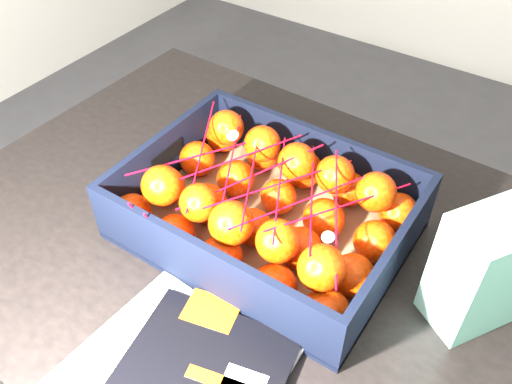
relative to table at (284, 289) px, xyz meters
The scene contains 6 objects.
ground 0.75m from the table, 114.41° to the left, with size 3.50×3.50×0.00m, color #3B3B3D.
table is the anchor object (origin of this frame).
produce_crate 0.14m from the table, 156.91° to the left, with size 0.44×0.33×0.11m.
clementine_heap 0.17m from the table, 157.20° to the left, with size 0.42×0.31×0.12m.
mesh_net 0.22m from the table, 168.74° to the left, with size 0.37×0.29×0.09m.
retail_carton 0.34m from the table, 10.45° to the left, with size 0.08×0.12×0.19m, color white.
Camera 1 is at (0.43, -0.83, 1.41)m, focal length 37.78 mm.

